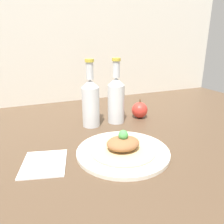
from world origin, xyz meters
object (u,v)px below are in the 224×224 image
(cider_bottle_left, at_px, (91,101))
(apple, at_px, (140,110))
(cider_bottle_right, at_px, (116,98))
(plated_food, at_px, (123,145))
(plate, at_px, (123,151))

(cider_bottle_left, xyz_separation_m, apple, (0.24, 0.01, -0.07))
(apple, bearing_deg, cider_bottle_left, -177.83)
(cider_bottle_right, bearing_deg, plated_food, -109.03)
(apple, bearing_deg, plated_food, -127.96)
(plated_food, relative_size, cider_bottle_left, 0.77)
(apple, bearing_deg, cider_bottle_right, -175.83)
(plate, height_order, apple, apple)
(plate, relative_size, plated_food, 1.40)
(cider_bottle_left, distance_m, apple, 0.25)
(plate, relative_size, cider_bottle_right, 1.07)
(plated_food, xyz_separation_m, apple, (0.22, 0.28, 0.01))
(plate, xyz_separation_m, cider_bottle_right, (0.09, 0.27, 0.10))
(cider_bottle_left, bearing_deg, apple, 2.17)
(plate, height_order, plated_food, plated_food)
(plate, bearing_deg, plated_food, -90.00)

